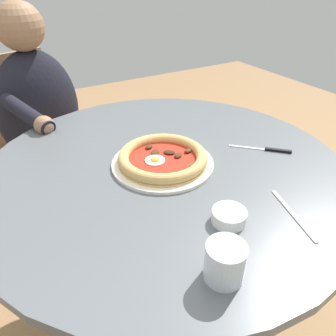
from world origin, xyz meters
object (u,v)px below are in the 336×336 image
Objects in this scene: steak_knife at (269,150)px; fork_utensil at (293,214)px; diner_person at (48,148)px; ramekin_capers at (229,216)px; dining_table at (166,201)px; water_glass at (225,264)px; cafe_chair_diner at (32,132)px; pizza_on_plate at (163,159)px.

steak_knife is 0.80× the size of fork_utensil.
diner_person is (0.37, -1.09, -0.25)m from fork_utensil.
ramekin_capers reaches higher than steak_knife.
dining_table is at bearing -89.84° from ramekin_capers.
cafe_chair_diner is at bearing -83.16° from water_glass.
pizza_on_plate is at bearing -66.08° from fork_utensil.
fork_utensil is (-0.15, 0.06, -0.02)m from ramekin_capers.
pizza_on_plate reaches higher than ramekin_capers.
water_glass is (0.11, 0.40, 0.18)m from dining_table.
cafe_chair_diner is (0.25, -0.87, -0.23)m from pizza_on_plate.
water_glass is at bearing 46.63° from ramekin_capers.
steak_knife is at bearing 120.94° from cafe_chair_diner.
dining_table is 0.78m from diner_person.
ramekin_capers is at bearing -22.35° from fork_utensil.
water_glass reaches higher than dining_table.
cafe_chair_diner reaches higher than fork_utensil.
steak_knife is (-0.43, -0.31, -0.03)m from water_glass.
steak_knife is 0.31m from fork_utensil.
ramekin_capers is 1.08m from diner_person.
steak_knife is (-0.32, 0.10, 0.15)m from dining_table.
dining_table is 1.18× the size of cafe_chair_diner.
fork_utensil is at bearing 112.72° from dining_table.
water_glass is 0.43× the size of fork_utensil.
water_glass is (0.10, 0.40, 0.02)m from pizza_on_plate.
ramekin_capers is at bearing -133.37° from water_glass.
cafe_chair_diner is (0.26, -0.87, -0.06)m from dining_table.
cafe_chair_diner is at bearing -59.06° from steak_knife.
fork_utensil is at bearing 113.92° from pizza_on_plate.
fork_utensil is (-0.15, 0.35, 0.14)m from dining_table.
water_glass is at bearing 35.39° from steak_knife.
diner_person reaches higher than fork_utensil.
cafe_chair_diner is at bearing -73.45° from dining_table.
pizza_on_plate reaches higher than fork_utensil.
diner_person is at bearing -84.28° from water_glass.
dining_table is 3.59× the size of pizza_on_plate.
steak_knife is 0.13× the size of diner_person.
ramekin_capers is (0.32, 0.19, 0.01)m from steak_knife.
water_glass is at bearing 76.42° from pizza_on_plate.
diner_person reaches higher than steak_knife.
ramekin_capers is 0.16m from fork_utensil.
steak_knife is at bearing 163.39° from pizza_on_plate.
ramekin_capers is 0.07× the size of diner_person.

